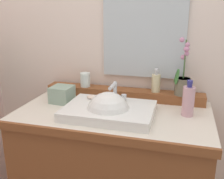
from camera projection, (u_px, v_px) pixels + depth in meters
The scene contains 11 objects.
wall_back at pixel (130, 20), 1.78m from camera, with size 2.85×0.20×2.69m, color silver.
vanity_cabinet at pixel (113, 172), 1.66m from camera, with size 1.13×0.63×0.84m.
back_ledge at pixel (123, 93), 1.76m from camera, with size 1.06×0.11×0.06m, color brown.
sink_basin at pixel (109, 113), 1.46m from camera, with size 0.50×0.35×0.27m.
soap_bar at pixel (92, 97), 1.58m from camera, with size 0.07×0.04×0.02m, color beige.
potted_plant at pixel (183, 82), 1.61m from camera, with size 0.11×0.10×0.35m.
soap_dispenser at pixel (156, 82), 1.67m from camera, with size 0.06×0.06×0.15m.
tumbler_cup at pixel (85, 80), 1.79m from camera, with size 0.07×0.07×0.10m, color white.
lotion_bottle at pixel (188, 101), 1.45m from camera, with size 0.07×0.07×0.20m.
tissue_box at pixel (62, 94), 1.67m from camera, with size 0.13×0.13×0.10m, color #8BA592.
mirror at pixel (144, 37), 1.67m from camera, with size 0.53×0.02×0.52m, color silver.
Camera 1 is at (0.38, -1.38, 1.41)m, focal length 42.03 mm.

